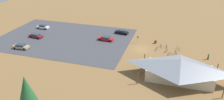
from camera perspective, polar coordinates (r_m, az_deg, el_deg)
name	(u,v)px	position (r m, az deg, el deg)	size (l,w,h in m)	color
ground	(141,49)	(61.76, 7.76, 0.17)	(160.00, 160.00, 0.00)	olive
parking_lot_asphalt	(65,38)	(70.41, -12.48, 3.10)	(41.58, 28.56, 0.05)	#424247
bike_pavilion	(180,68)	(48.80, 17.54, -4.52)	(17.04, 9.51, 4.89)	beige
trash_bin	(156,42)	(66.25, 11.48, 2.13)	(0.60, 0.60, 0.90)	brown
lot_sign	(138,39)	(65.26, 6.83, 3.03)	(0.56, 0.08, 2.20)	#99999E
pine_far_west	(26,90)	(38.93, -21.76, -9.82)	(3.19, 3.19, 7.61)	brown
bicycle_blue_lone_east	(171,55)	(59.53, 15.27, -1.16)	(1.44, 1.08, 0.90)	black
bicycle_orange_by_bin	(166,51)	(61.30, 14.17, -0.24)	(0.78, 1.51, 0.86)	black
bicycle_yellow_lone_west	(167,57)	(58.07, 14.42, -1.76)	(0.48, 1.83, 0.87)	black
bicycle_white_yard_center	(156,49)	(61.80, 11.68, 0.28)	(0.48, 1.84, 0.86)	black
bicycle_teal_edge_north	(167,47)	(63.90, 14.29, 0.87)	(0.48, 1.73, 0.89)	black
bicycle_silver_near_porch	(178,48)	(63.64, 17.15, 0.39)	(1.28, 1.28, 0.86)	black
bicycle_black_near_sign	(176,53)	(61.02, 16.58, -0.67)	(0.53, 1.77, 0.79)	black
bicycle_green_front_row	(186,60)	(57.94, 18.98, -2.46)	(1.64, 0.72, 0.92)	black
bicycle_red_yard_front	(155,42)	(66.10, 11.37, 2.04)	(1.07, 1.40, 0.91)	black
bicycle_purple_back_row	(161,46)	(63.77, 12.81, 0.99)	(0.72, 1.67, 0.84)	black
car_maroon_near_entry	(36,36)	(73.18, -19.55, 3.63)	(4.82, 2.44, 1.26)	maroon
car_black_second_row	(122,32)	(72.08, 2.59, 4.85)	(4.65, 2.32, 1.36)	black
car_white_front_row	(43,27)	(80.52, -17.84, 5.92)	(4.27, 1.85, 1.46)	white
car_tan_by_curb	(21,46)	(66.63, -23.01, 0.92)	(4.56, 2.05, 1.38)	tan
car_red_far_end	(106,38)	(66.83, -1.66, 3.09)	(4.85, 2.15, 1.25)	red
visitor_near_lot	(208,56)	(60.68, 24.21, -1.51)	(0.36, 0.36, 1.78)	#2D3347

